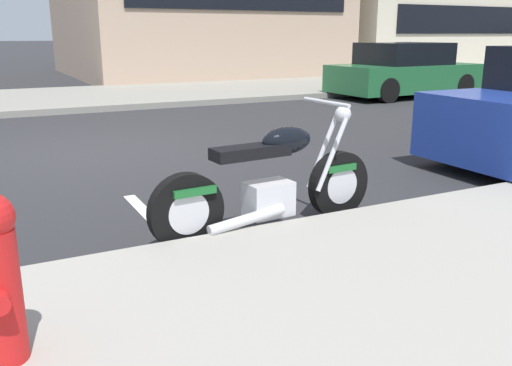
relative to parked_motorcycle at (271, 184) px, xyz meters
The scene contains 5 objects.
ground_plane 4.21m from the parked_motorcycle, 101.64° to the left, with size 260.00×260.00×0.00m, color #28282B.
sidewalk_far_curb 15.51m from the parked_motorcycle, 43.99° to the left, with size 120.00×5.00×0.14m, color gray.
parking_stall_stripe 1.08m from the parked_motorcycle, 147.77° to the left, with size 0.12×2.20×0.01m, color silver.
parked_motorcycle is the anchor object (origin of this frame).
car_opposite_curb 11.28m from the parked_motorcycle, 42.71° to the left, with size 4.21×2.06×1.44m.
Camera 1 is at (-1.33, -8.08, 1.68)m, focal length 38.31 mm.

